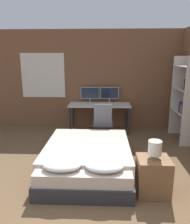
# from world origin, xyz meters

# --- Properties ---
(wall_back) EXTENTS (12.00, 0.08, 2.70)m
(wall_back) POSITION_xyz_m (-0.02, 3.92, 1.35)
(wall_back) COLOR brown
(wall_back) RESTS_ON ground_plane
(bed) EXTENTS (1.48, 1.95, 0.53)m
(bed) POSITION_xyz_m (-0.18, 1.30, 0.23)
(bed) COLOR #2D2D33
(bed) RESTS_ON ground_plane
(nightstand) EXTENTS (0.46, 0.43, 0.55)m
(nightstand) POSITION_xyz_m (0.83, 0.69, 0.27)
(nightstand) COLOR brown
(nightstand) RESTS_ON ground_plane
(bedside_lamp) EXTENTS (0.19, 0.19, 0.27)m
(bedside_lamp) POSITION_xyz_m (0.83, 0.69, 0.71)
(bedside_lamp) COLOR gray
(bedside_lamp) RESTS_ON nightstand
(desk) EXTENTS (1.63, 0.67, 0.75)m
(desk) POSITION_xyz_m (-0.01, 3.51, 0.67)
(desk) COLOR beige
(desk) RESTS_ON ground_plane
(monitor_left) EXTENTS (0.51, 0.16, 0.43)m
(monitor_left) POSITION_xyz_m (-0.28, 3.74, 0.99)
(monitor_left) COLOR #B7B7BC
(monitor_left) RESTS_ON desk
(monitor_right) EXTENTS (0.51, 0.16, 0.43)m
(monitor_right) POSITION_xyz_m (0.26, 3.74, 0.99)
(monitor_right) COLOR #B7B7BC
(monitor_right) RESTS_ON desk
(keyboard) EXTENTS (0.37, 0.13, 0.02)m
(keyboard) POSITION_xyz_m (-0.01, 3.28, 0.76)
(keyboard) COLOR #B7B7BC
(keyboard) RESTS_ON desk
(computer_mouse) EXTENTS (0.07, 0.05, 0.04)m
(computer_mouse) POSITION_xyz_m (0.26, 3.28, 0.77)
(computer_mouse) COLOR #B7B7BC
(computer_mouse) RESTS_ON desk
(office_chair) EXTENTS (0.52, 0.52, 0.94)m
(office_chair) POSITION_xyz_m (0.08, 2.70, 0.38)
(office_chair) COLOR black
(office_chair) RESTS_ON ground_plane
(bookshelf) EXTENTS (0.34, 0.92, 2.00)m
(bookshelf) POSITION_xyz_m (1.99, 2.84, 1.08)
(bookshelf) COLOR beige
(bookshelf) RESTS_ON ground_plane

